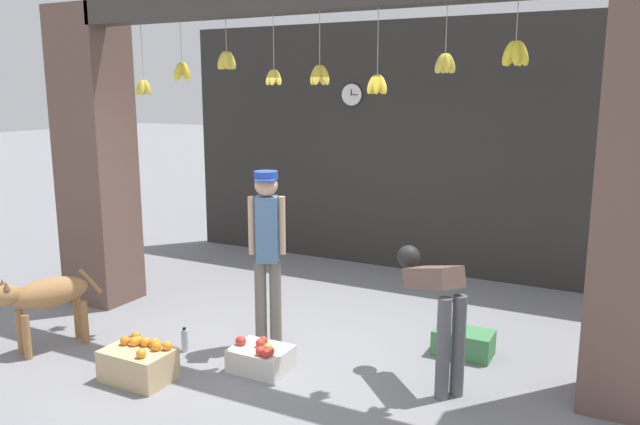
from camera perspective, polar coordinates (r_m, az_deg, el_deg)
ground_plane at (r=5.93m, az=-2.11°, el=-12.68°), size 60.00×60.00×0.00m
shop_back_wall at (r=8.32m, az=8.56°, el=5.83°), size 6.79×0.12×3.28m
shop_pillar_left at (r=7.43m, az=-19.80°, el=4.67°), size 0.70×0.60×3.28m
storefront_awning at (r=5.57m, az=-1.65°, el=18.47°), size 4.89×0.30×0.95m
dog at (r=6.33m, az=-23.81°, el=-7.07°), size 0.51×0.98×0.75m
shopkeeper at (r=5.80m, az=-4.86°, el=-2.92°), size 0.31×0.31×1.67m
worker_stooping at (r=5.16m, az=10.53°, el=-7.97°), size 0.71×0.64×1.08m
fruit_crate_oranges at (r=5.57m, az=-16.25°, el=-13.08°), size 0.57×0.39×0.35m
fruit_crate_apples at (r=5.57m, az=-5.44°, el=-13.06°), size 0.49×0.39×0.28m
produce_box_green at (r=5.99m, az=12.97°, el=-11.52°), size 0.52×0.32×0.23m
water_bottle at (r=6.05m, az=-12.26°, el=-11.33°), size 0.07×0.07×0.23m
wall_clock at (r=8.53m, az=2.93°, el=10.71°), size 0.31×0.03×0.31m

